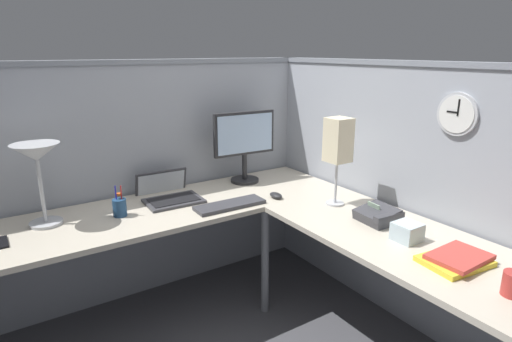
{
  "coord_description": "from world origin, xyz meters",
  "views": [
    {
      "loc": [
        -1.21,
        -1.82,
        1.64
      ],
      "look_at": [
        0.16,
        0.26,
        0.92
      ],
      "focal_mm": 29.69,
      "sensor_mm": 36.0,
      "label": 1
    }
  ],
  "objects_px": {
    "monitor": "(245,141)",
    "laptop": "(168,194)",
    "keyboard": "(230,205)",
    "desk_lamp_dome": "(37,159)",
    "book_stack": "(456,259)",
    "desk_lamp_paper": "(338,143)",
    "tissue_box": "(407,232)",
    "computer_mouse": "(276,195)",
    "cell_phone": "(0,243)",
    "wall_clock": "(458,114)",
    "office_phone": "(378,216)",
    "pen_cup": "(120,207)"
  },
  "relations": [
    {
      "from": "monitor",
      "to": "laptop",
      "type": "bearing_deg",
      "value": -177.71
    },
    {
      "from": "keyboard",
      "to": "monitor",
      "type": "bearing_deg",
      "value": 49.28
    },
    {
      "from": "desk_lamp_dome",
      "to": "book_stack",
      "type": "xyz_separation_m",
      "value": [
        1.44,
        -1.47,
        -0.34
      ]
    },
    {
      "from": "monitor",
      "to": "desk_lamp_paper",
      "type": "height_order",
      "value": "desk_lamp_paper"
    },
    {
      "from": "laptop",
      "to": "tissue_box",
      "type": "xyz_separation_m",
      "value": [
        0.74,
        -1.24,
        0.02
      ]
    },
    {
      "from": "keyboard",
      "to": "desk_lamp_dome",
      "type": "xyz_separation_m",
      "value": [
        -0.96,
        0.31,
        0.35
      ]
    },
    {
      "from": "computer_mouse",
      "to": "book_stack",
      "type": "distance_m",
      "value": 1.14
    },
    {
      "from": "keyboard",
      "to": "desk_lamp_paper",
      "type": "xyz_separation_m",
      "value": [
        0.56,
        -0.32,
        0.37
      ]
    },
    {
      "from": "computer_mouse",
      "to": "cell_phone",
      "type": "relative_size",
      "value": 0.72
    },
    {
      "from": "monitor",
      "to": "cell_phone",
      "type": "distance_m",
      "value": 1.57
    },
    {
      "from": "laptop",
      "to": "wall_clock",
      "type": "relative_size",
      "value": 1.78
    },
    {
      "from": "keyboard",
      "to": "desk_lamp_dome",
      "type": "distance_m",
      "value": 1.07
    },
    {
      "from": "monitor",
      "to": "tissue_box",
      "type": "bearing_deg",
      "value": -83.01
    },
    {
      "from": "office_phone",
      "to": "desk_lamp_paper",
      "type": "distance_m",
      "value": 0.48
    },
    {
      "from": "desk_lamp_dome",
      "to": "cell_phone",
      "type": "xyz_separation_m",
      "value": [
        -0.22,
        -0.14,
        -0.36
      ]
    },
    {
      "from": "laptop",
      "to": "computer_mouse",
      "type": "distance_m",
      "value": 0.69
    },
    {
      "from": "cell_phone",
      "to": "desk_lamp_paper",
      "type": "bearing_deg",
      "value": -15.74
    },
    {
      "from": "computer_mouse",
      "to": "desk_lamp_paper",
      "type": "relative_size",
      "value": 0.2
    },
    {
      "from": "office_phone",
      "to": "book_stack",
      "type": "bearing_deg",
      "value": -98.82
    },
    {
      "from": "office_phone",
      "to": "wall_clock",
      "type": "bearing_deg",
      "value": -35.67
    },
    {
      "from": "monitor",
      "to": "book_stack",
      "type": "height_order",
      "value": "monitor"
    },
    {
      "from": "cell_phone",
      "to": "desk_lamp_paper",
      "type": "relative_size",
      "value": 0.27
    },
    {
      "from": "cell_phone",
      "to": "laptop",
      "type": "bearing_deg",
      "value": 10.79
    },
    {
      "from": "computer_mouse",
      "to": "book_stack",
      "type": "relative_size",
      "value": 0.34
    },
    {
      "from": "desk_lamp_dome",
      "to": "cell_phone",
      "type": "bearing_deg",
      "value": -148.23
    },
    {
      "from": "book_stack",
      "to": "office_phone",
      "type": "bearing_deg",
      "value": 81.18
    },
    {
      "from": "cell_phone",
      "to": "office_phone",
      "type": "bearing_deg",
      "value": -25.3
    },
    {
      "from": "keyboard",
      "to": "tissue_box",
      "type": "relative_size",
      "value": 3.58
    },
    {
      "from": "tissue_box",
      "to": "keyboard",
      "type": "bearing_deg",
      "value": 119.26
    },
    {
      "from": "office_phone",
      "to": "wall_clock",
      "type": "xyz_separation_m",
      "value": [
        0.29,
        -0.21,
        0.56
      ]
    },
    {
      "from": "desk_lamp_paper",
      "to": "wall_clock",
      "type": "bearing_deg",
      "value": -61.76
    },
    {
      "from": "monitor",
      "to": "wall_clock",
      "type": "distance_m",
      "value": 1.37
    },
    {
      "from": "computer_mouse",
      "to": "book_stack",
      "type": "height_order",
      "value": "book_stack"
    },
    {
      "from": "computer_mouse",
      "to": "tissue_box",
      "type": "height_order",
      "value": "tissue_box"
    },
    {
      "from": "pen_cup",
      "to": "wall_clock",
      "type": "relative_size",
      "value": 0.82
    },
    {
      "from": "laptop",
      "to": "monitor",
      "type": "bearing_deg",
      "value": 2.29
    },
    {
      "from": "desk_lamp_paper",
      "to": "office_phone",
      "type": "bearing_deg",
      "value": -89.55
    },
    {
      "from": "keyboard",
      "to": "desk_lamp_paper",
      "type": "height_order",
      "value": "desk_lamp_paper"
    },
    {
      "from": "laptop",
      "to": "office_phone",
      "type": "xyz_separation_m",
      "value": [
        0.81,
        -1.0,
        0.01
      ]
    },
    {
      "from": "computer_mouse",
      "to": "desk_lamp_paper",
      "type": "xyz_separation_m",
      "value": [
        0.23,
        -0.29,
        0.37
      ]
    },
    {
      "from": "office_phone",
      "to": "desk_lamp_paper",
      "type": "xyz_separation_m",
      "value": [
        -0.0,
        0.33,
        0.35
      ]
    },
    {
      "from": "monitor",
      "to": "pen_cup",
      "type": "height_order",
      "value": "monitor"
    },
    {
      "from": "keyboard",
      "to": "desk_lamp_paper",
      "type": "bearing_deg",
      "value": -28.26
    },
    {
      "from": "desk_lamp_paper",
      "to": "desk_lamp_dome",
      "type": "bearing_deg",
      "value": 157.45
    },
    {
      "from": "desk_lamp_dome",
      "to": "wall_clock",
      "type": "distance_m",
      "value": 2.17
    },
    {
      "from": "office_phone",
      "to": "desk_lamp_paper",
      "type": "height_order",
      "value": "desk_lamp_paper"
    },
    {
      "from": "monitor",
      "to": "office_phone",
      "type": "height_order",
      "value": "monitor"
    },
    {
      "from": "monitor",
      "to": "book_stack",
      "type": "distance_m",
      "value": 1.57
    },
    {
      "from": "pen_cup",
      "to": "tissue_box",
      "type": "relative_size",
      "value": 1.5
    },
    {
      "from": "book_stack",
      "to": "pen_cup",
      "type": "bearing_deg",
      "value": 127.98
    }
  ]
}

